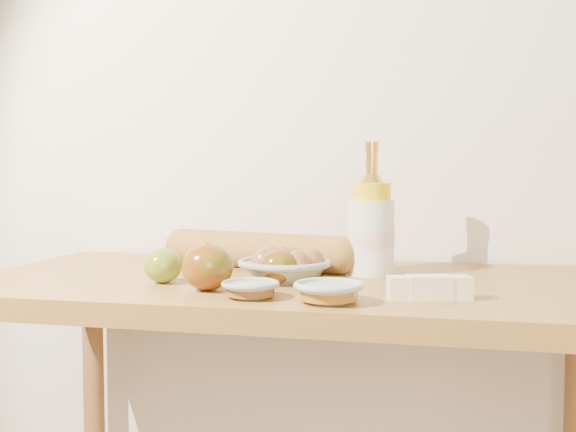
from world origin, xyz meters
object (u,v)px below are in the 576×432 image
object	(u,v)px
table	(292,343)
egg_bowl	(285,267)
bourbon_bottle	(371,219)
baguette	(257,250)
cream_bottle	(371,232)

from	to	relation	value
table	egg_bowl	world-z (taller)	egg_bowl
bourbon_bottle	baguette	world-z (taller)	bourbon_bottle
cream_bottle	egg_bowl	distance (m)	0.19
bourbon_bottle	baguette	bearing A→B (deg)	169.46
cream_bottle	baguette	distance (m)	0.25
bourbon_bottle	egg_bowl	bearing A→B (deg)	-145.62
table	bourbon_bottle	bearing A→B (deg)	44.26
egg_bowl	baguette	size ratio (longest dim) A/B	0.45
table	egg_bowl	size ratio (longest dim) A/B	5.92
table	bourbon_bottle	world-z (taller)	bourbon_bottle
bourbon_bottle	egg_bowl	xyz separation A→B (m)	(-0.14, -0.16, -0.08)
baguette	cream_bottle	bearing A→B (deg)	6.00
egg_bowl	cream_bottle	bearing A→B (deg)	37.41
table	baguette	xyz separation A→B (m)	(-0.10, 0.12, 0.16)
bourbon_bottle	cream_bottle	distance (m)	0.05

